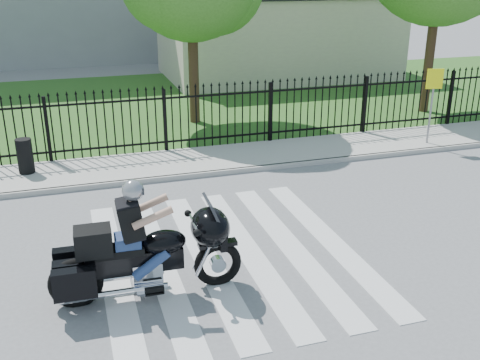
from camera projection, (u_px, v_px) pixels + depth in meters
name	position (u px, v px, depth m)	size (l,w,h in m)	color
ground	(228.00, 255.00, 10.01)	(120.00, 120.00, 0.00)	slate
crosswalk	(228.00, 255.00, 10.01)	(5.00, 5.50, 0.01)	silver
sidewalk	(174.00, 164.00, 14.44)	(40.00, 2.00, 0.12)	#ADAAA3
curb	(182.00, 177.00, 13.55)	(40.00, 0.12, 0.12)	#ADAAA3
grass_strip	(137.00, 105.00, 20.69)	(40.00, 12.00, 0.02)	#2C5F20
iron_fence	(165.00, 122.00, 15.03)	(26.00, 0.04, 1.80)	black
building_low	(277.00, 37.00, 25.58)	(10.00, 6.00, 3.50)	beige
motorcycle_rider	(141.00, 249.00, 8.53)	(3.00, 0.93, 1.98)	black
traffic_sign	(433.00, 91.00, 15.39)	(0.45, 0.13, 2.09)	gray
litter_bin	(25.00, 156.00, 13.49)	(0.38, 0.38, 0.85)	black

